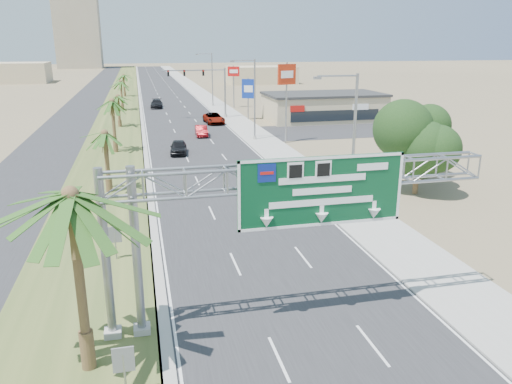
{
  "coord_description": "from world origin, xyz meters",
  "views": [
    {
      "loc": [
        -6.74,
        -9.25,
        11.97
      ],
      "look_at": [
        -0.83,
        15.86,
        4.2
      ],
      "focal_mm": 35.0,
      "sensor_mm": 36.0,
      "label": 1
    }
  ],
  "objects_px": {
    "pole_sign_red_far": "(234,74)",
    "car_mid_lane": "(201,131)",
    "pole_sign_red_near": "(287,80)",
    "sign_gantry": "(283,190)",
    "palm_near": "(70,196)",
    "store_building": "(323,107)",
    "car_left_lane": "(178,147)",
    "pole_sign_blue": "(248,90)",
    "car_right_lane": "(214,118)",
    "signal_mast": "(213,88)",
    "car_far": "(157,104)"
  },
  "relations": [
    {
      "from": "signal_mast",
      "to": "store_building",
      "type": "xyz_separation_m",
      "value": [
        16.83,
        -5.97,
        -2.85
      ]
    },
    {
      "from": "palm_near",
      "to": "car_left_lane",
      "type": "relative_size",
      "value": 1.89
    },
    {
      "from": "car_mid_lane",
      "to": "pole_sign_red_near",
      "type": "height_order",
      "value": "pole_sign_red_near"
    },
    {
      "from": "sign_gantry",
      "to": "store_building",
      "type": "bearing_deg",
      "value": 67.64
    },
    {
      "from": "store_building",
      "to": "car_left_lane",
      "type": "xyz_separation_m",
      "value": [
        -24.67,
        -20.24,
        -1.25
      ]
    },
    {
      "from": "store_building",
      "to": "car_left_lane",
      "type": "distance_m",
      "value": 31.93
    },
    {
      "from": "car_far",
      "to": "car_left_lane",
      "type": "bearing_deg",
      "value": -84.87
    },
    {
      "from": "sign_gantry",
      "to": "car_far",
      "type": "relative_size",
      "value": 3.13
    },
    {
      "from": "store_building",
      "to": "car_mid_lane",
      "type": "distance_m",
      "value": 23.05
    },
    {
      "from": "pole_sign_red_near",
      "to": "pole_sign_blue",
      "type": "relative_size",
      "value": 1.47
    },
    {
      "from": "pole_sign_red_far",
      "to": "car_mid_lane",
      "type": "bearing_deg",
      "value": -109.04
    },
    {
      "from": "store_building",
      "to": "car_mid_lane",
      "type": "height_order",
      "value": "store_building"
    },
    {
      "from": "palm_near",
      "to": "signal_mast",
      "type": "bearing_deg",
      "value": 77.34
    },
    {
      "from": "store_building",
      "to": "pole_sign_blue",
      "type": "relative_size",
      "value": 2.72
    },
    {
      "from": "car_right_lane",
      "to": "pole_sign_red_far",
      "type": "relative_size",
      "value": 0.73
    },
    {
      "from": "pole_sign_blue",
      "to": "pole_sign_red_far",
      "type": "distance_m",
      "value": 15.79
    },
    {
      "from": "sign_gantry",
      "to": "car_mid_lane",
      "type": "height_order",
      "value": "sign_gantry"
    },
    {
      "from": "palm_near",
      "to": "signal_mast",
      "type": "distance_m",
      "value": 65.6
    },
    {
      "from": "signal_mast",
      "to": "car_left_lane",
      "type": "height_order",
      "value": "signal_mast"
    },
    {
      "from": "car_right_lane",
      "to": "pole_sign_red_near",
      "type": "relative_size",
      "value": 0.59
    },
    {
      "from": "car_mid_lane",
      "to": "car_far",
      "type": "relative_size",
      "value": 0.8
    },
    {
      "from": "car_mid_lane",
      "to": "car_left_lane",
      "type": "bearing_deg",
      "value": -107.86
    },
    {
      "from": "sign_gantry",
      "to": "pole_sign_red_near",
      "type": "relative_size",
      "value": 1.73
    },
    {
      "from": "car_mid_lane",
      "to": "pole_sign_blue",
      "type": "height_order",
      "value": "pole_sign_blue"
    },
    {
      "from": "signal_mast",
      "to": "pole_sign_red_far",
      "type": "xyz_separation_m",
      "value": [
        5.88,
        12.74,
        1.32
      ]
    },
    {
      "from": "signal_mast",
      "to": "store_building",
      "type": "height_order",
      "value": "signal_mast"
    },
    {
      "from": "pole_sign_red_far",
      "to": "car_right_lane",
      "type": "bearing_deg",
      "value": -109.93
    },
    {
      "from": "sign_gantry",
      "to": "pole_sign_red_near",
      "type": "xyz_separation_m",
      "value": [
        11.84,
        39.26,
        1.62
      ]
    },
    {
      "from": "sign_gantry",
      "to": "store_building",
      "type": "distance_m",
      "value": 60.77
    },
    {
      "from": "sign_gantry",
      "to": "palm_near",
      "type": "bearing_deg",
      "value": -166.68
    },
    {
      "from": "pole_sign_red_near",
      "to": "pole_sign_blue",
      "type": "xyz_separation_m",
      "value": [
        -0.39,
        19.82,
        -2.97
      ]
    },
    {
      "from": "signal_mast",
      "to": "pole_sign_red_far",
      "type": "height_order",
      "value": "signal_mast"
    },
    {
      "from": "signal_mast",
      "to": "car_far",
      "type": "height_order",
      "value": "signal_mast"
    },
    {
      "from": "sign_gantry",
      "to": "store_building",
      "type": "xyz_separation_m",
      "value": [
        23.06,
        56.07,
        -4.06
      ]
    },
    {
      "from": "sign_gantry",
      "to": "palm_near",
      "type": "height_order",
      "value": "palm_near"
    },
    {
      "from": "signal_mast",
      "to": "car_far",
      "type": "relative_size",
      "value": 1.92
    },
    {
      "from": "palm_near",
      "to": "pole_sign_blue",
      "type": "bearing_deg",
      "value": 72.2
    },
    {
      "from": "car_left_lane",
      "to": "store_building",
      "type": "bearing_deg",
      "value": 45.27
    },
    {
      "from": "pole_sign_blue",
      "to": "signal_mast",
      "type": "bearing_deg",
      "value": 150.37
    },
    {
      "from": "signal_mast",
      "to": "car_far",
      "type": "xyz_separation_m",
      "value": [
        -8.48,
        15.49,
        -4.07
      ]
    },
    {
      "from": "car_left_lane",
      "to": "pole_sign_red_far",
      "type": "height_order",
      "value": "pole_sign_red_far"
    },
    {
      "from": "pole_sign_red_near",
      "to": "store_building",
      "type": "bearing_deg",
      "value": 56.28
    },
    {
      "from": "signal_mast",
      "to": "car_mid_lane",
      "type": "xyz_separation_m",
      "value": [
        -3.97,
        -15.81,
        -4.15
      ]
    },
    {
      "from": "palm_near",
      "to": "pole_sign_red_far",
      "type": "height_order",
      "value": "palm_near"
    },
    {
      "from": "store_building",
      "to": "pole_sign_red_far",
      "type": "xyz_separation_m",
      "value": [
        -10.95,
        18.71,
        4.17
      ]
    },
    {
      "from": "pole_sign_blue",
      "to": "car_far",
      "type": "bearing_deg",
      "value": 126.56
    },
    {
      "from": "car_mid_lane",
      "to": "pole_sign_red_near",
      "type": "relative_size",
      "value": 0.44
    },
    {
      "from": "palm_near",
      "to": "car_mid_lane",
      "type": "bearing_deg",
      "value": 77.82
    },
    {
      "from": "car_right_lane",
      "to": "car_left_lane",
      "type": "bearing_deg",
      "value": -111.19
    },
    {
      "from": "car_far",
      "to": "pole_sign_blue",
      "type": "bearing_deg",
      "value": -49.18
    }
  ]
}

